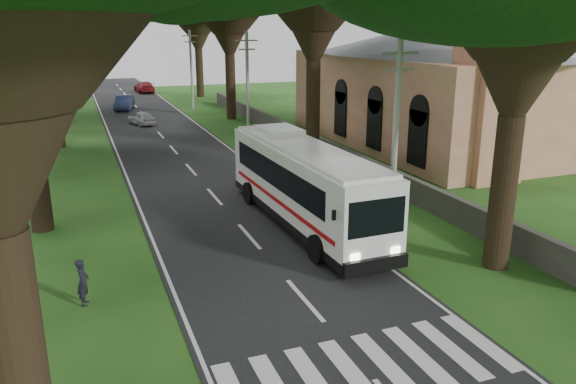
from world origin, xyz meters
name	(u,v)px	position (x,y,z in m)	size (l,w,h in m)	color
ground	(331,331)	(0.00, 0.00, 0.00)	(140.00, 140.00, 0.00)	#1C4614
road	(176,153)	(0.00, 25.00, 0.01)	(8.00, 120.00, 0.04)	black
crosswalk	(365,370)	(0.00, -2.00, 0.00)	(8.00, 3.00, 0.01)	silver
property_wall	(303,138)	(9.00, 24.00, 0.60)	(0.35, 50.00, 1.20)	#383533
church	(431,76)	(17.86, 21.55, 4.91)	(14.00, 24.00, 11.60)	#BF725D
pole_near	(395,137)	(5.50, 6.00, 4.18)	(1.60, 0.24, 8.00)	gray
pole_mid	(248,87)	(5.50, 26.00, 4.18)	(1.60, 0.24, 8.00)	gray
pole_far	(191,68)	(5.50, 46.00, 4.18)	(1.60, 0.24, 8.00)	gray
coach_bus	(304,183)	(2.70, 8.64, 1.89)	(3.08, 12.00, 3.52)	white
distant_car_a	(142,118)	(-0.80, 37.42, 0.63)	(1.41, 3.50, 1.19)	#9C9DA1
distant_car_b	(124,103)	(-1.33, 47.44, 0.76)	(1.55, 4.43, 1.46)	#212B4D
distant_car_c	(144,87)	(2.57, 62.73, 0.74)	(1.99, 4.90, 1.42)	maroon
pedestrian	(83,282)	(-6.53, 4.23, 0.76)	(0.56, 0.37, 1.53)	black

